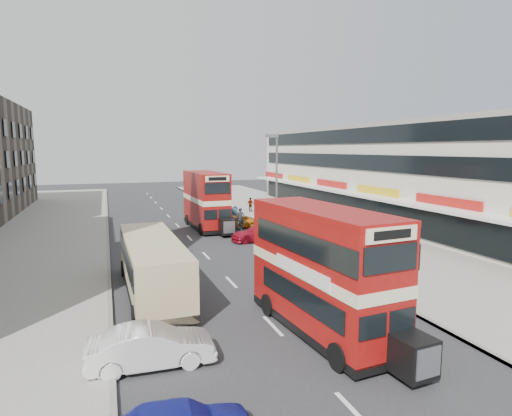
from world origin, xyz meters
name	(u,v)px	position (x,y,z in m)	size (l,w,h in m)	color
ground	(294,348)	(0.00, 0.00, 0.00)	(160.00, 160.00, 0.00)	#28282B
road_surface	(189,238)	(0.00, 20.00, 0.01)	(12.00, 90.00, 0.01)	#28282B
pavement_right	(324,228)	(12.00, 20.00, 0.07)	(12.00, 90.00, 0.15)	gray
pavement_left	(19,249)	(-12.00, 20.00, 0.07)	(12.00, 90.00, 0.15)	gray
kerb_left	(108,243)	(-6.10, 20.00, 0.07)	(0.20, 90.00, 0.16)	gray
kerb_right	(262,232)	(6.10, 20.00, 0.07)	(0.20, 90.00, 0.16)	gray
commercial_row	(388,173)	(19.95, 22.00, 4.70)	(9.90, 46.20, 9.30)	beige
street_lamp	(276,177)	(6.52, 18.00, 4.78)	(1.00, 0.20, 8.12)	slate
bus_main	(323,270)	(1.55, 0.86, 2.46)	(3.04, 8.53, 4.66)	black
bus_second	(206,200)	(2.21, 23.66, 2.54)	(2.65, 8.79, 4.82)	black
coach	(152,264)	(-4.09, 7.46, 1.50)	(2.66, 9.62, 2.54)	black
car_left_front	(151,347)	(-4.87, 0.34, 0.67)	(1.42, 4.06, 1.34)	white
car_right_a	(260,233)	(4.90, 17.19, 0.64)	(1.80, 4.44, 1.29)	maroon
car_right_b	(235,222)	(4.68, 23.12, 0.54)	(1.78, 3.86, 1.07)	orange
car_right_c	(218,210)	(4.93, 30.00, 0.69)	(1.62, 4.04, 1.38)	teal
pedestrian_near	(313,235)	(7.30, 12.99, 1.11)	(0.71, 0.48, 1.92)	gray
pedestrian_far	(250,204)	(8.90, 31.33, 0.92)	(0.91, 0.38, 1.55)	gray
cyclist	(241,224)	(4.55, 20.93, 0.69)	(0.85, 1.85, 2.07)	gray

